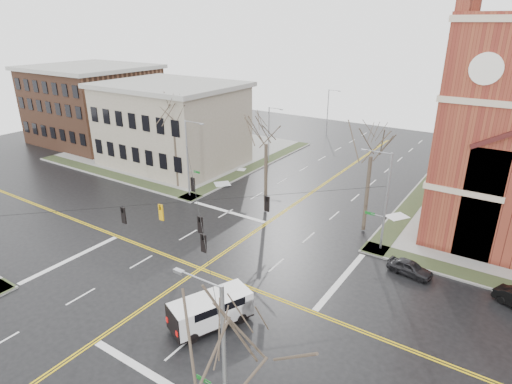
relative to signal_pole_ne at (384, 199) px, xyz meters
The scene contains 18 objects.
ground 16.88m from the signal_pole_ne, 134.55° to the right, with size 120.00×120.00×0.00m, color black.
sidewalks 16.86m from the signal_pole_ne, 134.55° to the right, with size 80.00×80.00×0.17m.
road_markings 16.88m from the signal_pole_ne, 134.55° to the right, with size 100.00×100.00×0.01m.
civic_building_a 34.39m from the signal_pole_ne, 165.69° to the left, with size 18.00×14.00×11.00m, color gray.
civic_building_b 54.36m from the signal_pole_ne, 168.86° to the left, with size 18.00×16.00×12.00m, color brown.
signal_pole_ne is the anchor object (origin of this frame).
signal_pole_nw 22.64m from the signal_pole_ne, behind, with size 2.75×0.22×9.00m.
signal_pole_se 23.00m from the signal_pole_ne, 90.00° to the right, with size 2.75×0.22×9.00m.
span_wires 16.19m from the signal_pole_ne, 134.55° to the right, with size 23.02×23.02×0.03m.
traffic_signals 16.63m from the signal_pole_ne, 132.94° to the right, with size 8.21×8.26×1.30m.
streetlight_north_a 27.48m from the signal_pole_ne, 143.10° to the left, with size 2.30×0.20×8.00m.
streetlight_north_b 42.61m from the signal_pole_ne, 121.05° to the left, with size 2.30×0.20×8.00m.
cargo_van 17.76m from the signal_pole_ne, 110.17° to the right, with size 4.24×5.98×2.13m.
parked_car_a 6.18m from the signal_pole_ne, 37.57° to the right, with size 1.45×3.62×1.23m, color black.
tree_nw_far 26.44m from the signal_pole_ne, behind, with size 4.00×4.00×12.16m.
tree_nw_near 13.47m from the signal_pole_ne, behind, with size 4.00×4.00×11.13m.
tree_ne 4.92m from the signal_pole_ne, 131.59° to the left, with size 4.00×4.00×11.26m.
tree_se 25.93m from the signal_pole_ne, 83.05° to the right, with size 4.00×4.00×11.09m.
Camera 1 is at (20.96, -23.16, 19.31)m, focal length 30.00 mm.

